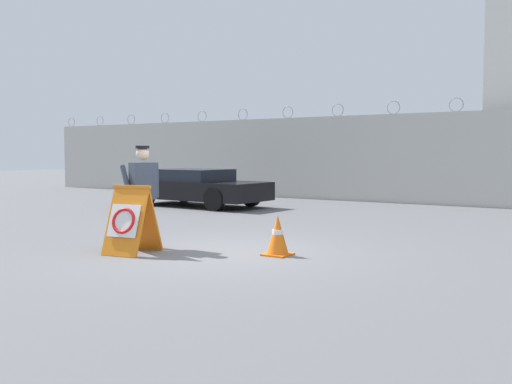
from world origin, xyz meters
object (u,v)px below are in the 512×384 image
security_guard (143,190)px  parked_car_front_coupe (197,187)px  traffic_cone_near (278,235)px  barricade_sign (130,220)px  traffic_cone_mid (134,213)px

security_guard → parked_car_front_coupe: size_ratio=0.39×
security_guard → traffic_cone_near: bearing=119.8°
traffic_cone_near → parked_car_front_coupe: parked_car_front_coupe is taller
barricade_sign → traffic_cone_near: size_ratio=1.72×
traffic_cone_mid → parked_car_front_coupe: parked_car_front_coupe is taller
barricade_sign → parked_car_front_coupe: size_ratio=0.25×
barricade_sign → security_guard: size_ratio=0.63×
barricade_sign → parked_car_front_coupe: 8.66m
security_guard → parked_car_front_coupe: bearing=-132.8°
traffic_cone_near → barricade_sign: bearing=-151.1°
barricade_sign → traffic_cone_near: barricade_sign is taller
security_guard → traffic_cone_near: 2.61m
parked_car_front_coupe → security_guard: bearing=-55.4°
traffic_cone_mid → parked_car_front_coupe: size_ratio=0.16×
traffic_cone_near → parked_car_front_coupe: 9.12m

